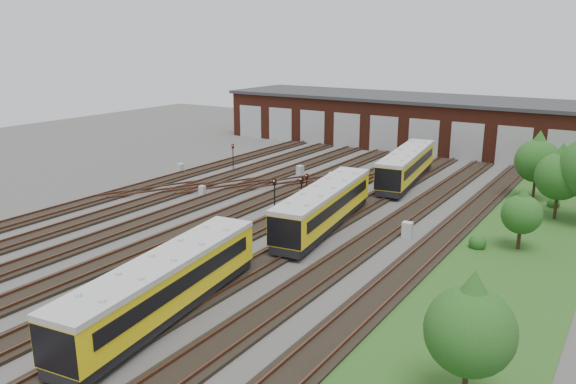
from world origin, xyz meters
The scene contains 21 objects.
ground centered at (0.00, 0.00, 0.00)m, with size 120.00×120.00×0.00m, color #464441.
track_network centered at (-0.17, 0.59, 0.11)m, with size 30.40×70.00×0.33m.
maintenance_shed centered at (-0.01, 39.97, 3.20)m, with size 51.00×12.50×6.35m.
grass_verge centered at (19.00, 10.00, 0.03)m, with size 8.00×55.00×0.05m, color #214A18.
metro_train centered at (6.00, 5.09, 1.78)m, with size 4.35×45.92×2.83m.
signal_mast_0 centered at (-11.58, 16.77, 1.75)m, with size 0.27×0.26×2.72m.
signal_mast_1 centered at (1.77, 4.92, 2.10)m, with size 0.28×0.27×3.27m.
signal_mast_2 centered at (3.09, 6.67, 2.08)m, with size 0.30×0.28×3.23m.
signal_mast_3 centered at (2.02, 9.24, 1.79)m, with size 0.24×0.23×2.80m.
relay_cabinet_0 centered at (-15.00, 12.43, 0.51)m, with size 0.61×0.51×1.01m, color #B8BBBD.
relay_cabinet_1 centered at (-4.04, 18.05, 0.54)m, with size 0.65×0.54×1.08m, color #B8BBBD.
relay_cabinet_2 centered at (-7.51, 7.21, 0.43)m, with size 0.52×0.43×0.86m, color #B8BBBD.
relay_cabinet_3 centered at (-0.18, 17.61, 0.48)m, with size 0.58×0.48×0.96m, color #B8BBBD.
relay_cabinet_4 centered at (11.76, 6.61, 0.57)m, with size 0.69×0.57×1.15m, color #B8BBBD.
tree_0 centered at (17.35, 21.44, 3.90)m, with size 3.66×3.66×6.07m.
tree_1 centered at (19.74, 16.67, 3.84)m, with size 3.61×3.61×5.98m.
tree_3 centered at (18.73, 8.45, 2.74)m, with size 2.57×2.57×4.27m.
tree_4 centered at (20.41, -9.86, 3.56)m, with size 3.34×3.34×5.54m.
bush_0 centered at (16.42, 7.23, 0.57)m, with size 1.14×1.14×1.14m, color #184413.
bush_1 centered at (19.18, 20.05, 0.52)m, with size 1.03×1.03×1.03m, color #184413.
bush_2 centered at (18.56, 28.94, 0.87)m, with size 1.74×1.74×1.74m, color #184413.
Camera 1 is at (24.78, -28.83, 13.42)m, focal length 35.00 mm.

